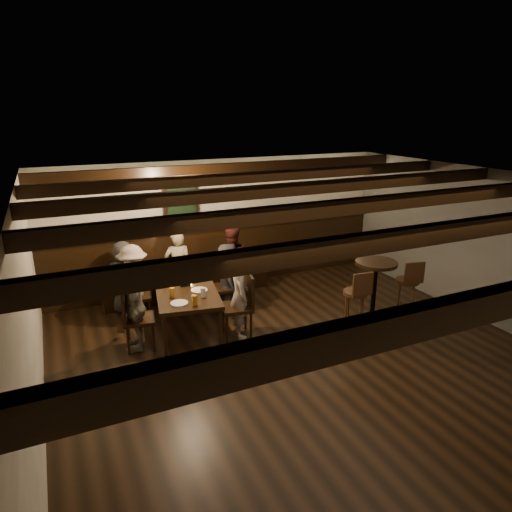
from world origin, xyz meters
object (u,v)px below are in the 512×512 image
dining_table (185,288)px  chair_right_near (226,296)px  person_bench_centre (178,267)px  person_bench_right (231,263)px  person_right_far (240,296)px  chair_left_near (138,305)px  chair_left_far (139,329)px  person_left_near (134,284)px  bar_stool_left (354,315)px  bar_stool_right (405,302)px  high_top_table (374,285)px  person_left_far (134,306)px  person_bench_left (125,277)px  person_right_near (228,278)px  chair_right_far (238,317)px

dining_table → chair_right_near: chair_right_near is taller
person_bench_centre → person_bench_right: 0.91m
person_bench_right → person_right_far: 1.36m
chair_left_near → chair_left_far: (-0.16, -0.89, 0.01)m
chair_right_near → person_left_near: bearing=90.0°
chair_left_near → bar_stool_left: 3.38m
person_left_near → bar_stool_right: size_ratio=1.13×
chair_right_near → high_top_table: (1.81, -1.55, 0.45)m
person_left_near → high_top_table: person_left_near is taller
chair_left_far → bar_stool_right: bearing=84.6°
chair_left_far → high_top_table: 3.53m
bar_stool_left → person_bench_centre: bearing=132.4°
person_left_far → person_right_far: person_left_far is taller
person_bench_left → bar_stool_right: bearing=157.5°
chair_left_near → person_right_near: bearing=90.0°
high_top_table → bar_stool_left: 0.62m
high_top_table → person_bench_centre: bearing=136.8°
person_right_far → high_top_table: (1.93, -0.66, 0.08)m
dining_table → person_left_far: (-0.82, -0.31, -0.02)m
person_left_near → person_right_near: 1.50m
chair_right_near → bar_stool_right: size_ratio=0.79×
person_left_far → person_right_near: (1.63, 0.63, -0.06)m
person_bench_right → bar_stool_left: 2.42m
person_right_far → chair_right_far: bearing=90.0°
person_bench_left → person_left_near: (0.07, -0.47, 0.03)m
chair_right_far → person_bench_left: (-1.36, 1.61, 0.31)m
chair_left_far → person_bench_centre: 1.70m
high_top_table → bar_stool_right: bearing=-17.4°
person_bench_left → person_right_far: (1.39, -1.62, 0.03)m
chair_right_near → high_top_table: high_top_table is taller
person_bench_right → chair_right_near: bearing=68.0°
person_right_far → high_top_table: bearing=-98.8°
chair_right_near → person_left_far: 1.76m
person_bench_left → person_bench_centre: 0.91m
chair_left_near → person_bench_right: size_ratio=0.65×
person_bench_left → bar_stool_left: bearing=148.7°
dining_table → chair_right_far: size_ratio=2.11×
person_bench_left → high_top_table: (3.32, -2.27, 0.12)m
person_right_near → dining_table: bearing=121.0°
chair_left_near → person_bench_left: 0.59m
person_bench_left → person_right_far: 2.13m
person_bench_right → person_right_far: size_ratio=1.06×
chair_left_far → chair_right_far: (1.42, -0.25, 0.01)m
person_bench_centre → person_bench_right: size_ratio=0.94×
person_bench_centre → bar_stool_left: (1.91, -2.47, -0.23)m
chair_right_near → person_left_near: person_left_near is taller
bar_stool_right → person_right_near: bearing=156.3°
dining_table → person_left_near: 0.88m
chair_right_far → person_bench_right: bearing=-7.6°
person_left_far → chair_right_far: bearing=90.0°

